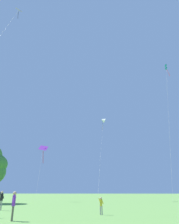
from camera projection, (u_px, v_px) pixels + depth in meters
kite_yellow_diamond at (11, 21)px, 27.15m from camera, size 0.84×12.39×25.55m
kite_teal_box at (166, 70)px, 36.88m from camera, size 3.80×6.19×22.34m
kite_white_distant at (103, 120)px, 43.88m from camera, size 1.56×12.43×15.89m
kite_purple_streamer at (43, 151)px, 38.24m from camera, size 2.09×7.16×9.48m
person_in_red_shirt at (14, 203)px, 11.92m from camera, size 0.22×0.48×1.51m
person_with_spool at (1, 199)px, 18.61m from camera, size 0.51×0.21×1.56m
person_child_small at (101, 204)px, 14.95m from camera, size 0.37×0.16×1.14m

